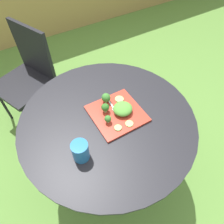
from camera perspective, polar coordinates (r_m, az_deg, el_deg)
The scene contains 13 objects.
ground_plane at distance 1.87m, azimuth -0.87°, elevation -15.37°, with size 12.00×12.00×0.00m, color #568438.
patio_table at distance 1.41m, azimuth -1.11°, elevation -7.04°, with size 1.06×1.06×0.72m.
patio_chair at distance 1.99m, azimuth -22.05°, elevation 10.43°, with size 0.58×0.58×0.90m.
salad_plate at distance 1.26m, azimuth 1.25°, elevation -0.30°, with size 0.30×0.30×0.01m, color #AD3323.
drinking_glass at distance 1.07m, azimuth -8.63°, elevation -10.71°, with size 0.09×0.09×0.11m.
fork at distance 1.28m, azimuth 0.14°, elevation 1.50°, with size 0.03×0.15×0.00m.
lettuce_mound at distance 1.24m, azimuth 2.97°, elevation 0.89°, with size 0.12×0.11×0.05m, color #519338.
broccoli_floret_0 at distance 1.23m, azimuth -1.87°, elevation 1.26°, with size 0.05×0.05×0.06m.
broccoli_floret_1 at distance 1.18m, azimuth -1.14°, elevation -1.89°, with size 0.04×0.04×0.05m.
broccoli_floret_2 at distance 1.28m, azimuth -1.66°, elevation 3.95°, with size 0.06×0.06×0.07m.
cucumber_slice_0 at distance 1.20m, azimuth 4.77°, elevation -3.19°, with size 0.05×0.05×0.01m, color #8EB766.
cucumber_slice_1 at distance 1.18m, azimuth 1.65°, elevation -4.35°, with size 0.04×0.04×0.01m, color #8EB766.
cucumber_slice_2 at distance 1.32m, azimuth 2.02°, elevation 3.55°, with size 0.06×0.06×0.01m, color #8EB766.
Camera 1 is at (-0.36, -0.66, 1.71)m, focal length 33.28 mm.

